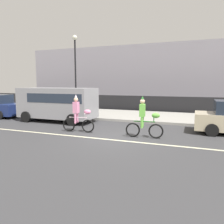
{
  "coord_description": "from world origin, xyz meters",
  "views": [
    {
      "loc": [
        3.34,
        -9.24,
        2.46
      ],
      "look_at": [
        -0.64,
        1.2,
        1.0
      ],
      "focal_mm": 35.0,
      "sensor_mm": 36.0,
      "label": 1
    }
  ],
  "objects_px": {
    "street_lamp_post": "(75,63)",
    "parade_cyclist_pink": "(78,116)",
    "parked_van_grey": "(58,102)",
    "parade_cyclist_lime": "(145,120)"
  },
  "relations": [
    {
      "from": "parade_cyclist_lime",
      "to": "parked_van_grey",
      "type": "relative_size",
      "value": 0.38
    },
    {
      "from": "parade_cyclist_pink",
      "to": "parked_van_grey",
      "type": "distance_m",
      "value": 3.66
    },
    {
      "from": "parked_van_grey",
      "to": "street_lamp_post",
      "type": "relative_size",
      "value": 0.85
    },
    {
      "from": "street_lamp_post",
      "to": "parade_cyclist_pink",
      "type": "bearing_deg",
      "value": -58.81
    },
    {
      "from": "parked_van_grey",
      "to": "street_lamp_post",
      "type": "height_order",
      "value": "street_lamp_post"
    },
    {
      "from": "parade_cyclist_pink",
      "to": "street_lamp_post",
      "type": "relative_size",
      "value": 0.33
    },
    {
      "from": "parade_cyclist_pink",
      "to": "parade_cyclist_lime",
      "type": "bearing_deg",
      "value": 0.25
    },
    {
      "from": "parked_van_grey",
      "to": "street_lamp_post",
      "type": "xyz_separation_m",
      "value": [
        -0.22,
        2.64,
        2.71
      ]
    },
    {
      "from": "parade_cyclist_pink",
      "to": "street_lamp_post",
      "type": "xyz_separation_m",
      "value": [
        -3.01,
        4.97,
        3.15
      ]
    },
    {
      "from": "parked_van_grey",
      "to": "street_lamp_post",
      "type": "bearing_deg",
      "value": 94.75
    }
  ]
}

